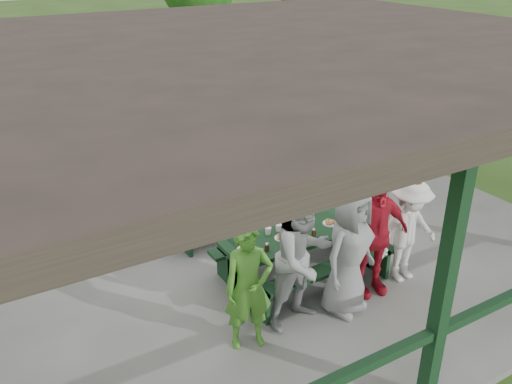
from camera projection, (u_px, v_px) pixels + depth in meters
ground at (249, 249)px, 8.86m from camera, size 90.00×90.00×0.00m
concrete_slab at (249, 247)px, 8.83m from camera, size 10.00×8.00×0.10m
pavilion_structure at (247, 53)px, 7.52m from camera, size 10.60×8.60×3.24m
picnic_table_near at (303, 249)px, 7.78m from camera, size 2.40×1.39×0.75m
picnic_table_far at (227, 199)px, 9.26m from camera, size 2.37×1.39×0.75m
table_setting at (299, 230)px, 7.63m from camera, size 2.24×0.45×0.10m
contestant_green at (249, 288)px, 6.32m from camera, size 0.67×0.53×1.62m
contestant_grey_left at (303, 258)px, 6.68m from camera, size 1.00×0.83×1.87m
contestant_grey_mid at (349, 251)px, 6.91m from camera, size 0.99×0.78×1.77m
contestant_red at (373, 235)px, 7.28m from camera, size 1.12×0.64×1.80m
contestant_white_fedora at (408, 231)px, 7.61m from camera, size 1.03×0.61×1.61m
spectator_lblue at (189, 172)px, 9.72m from camera, size 1.38×0.63×1.44m
spectator_blue at (111, 170)px, 9.32m from camera, size 0.77×0.65×1.81m
spectator_grey at (265, 151)px, 10.39m from camera, size 0.86×0.71×1.62m
pickup_truck at (109, 81)px, 16.43m from camera, size 5.47×3.26×1.42m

